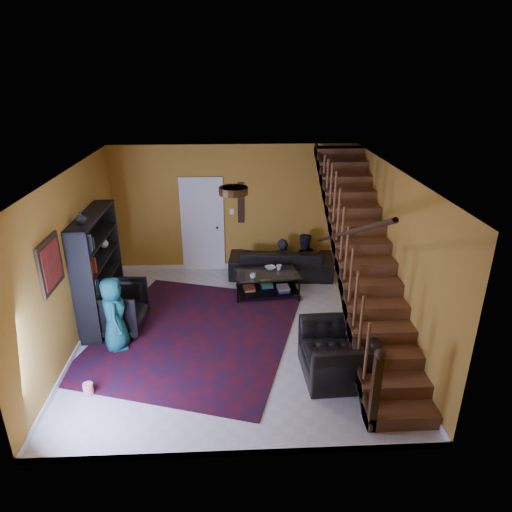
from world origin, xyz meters
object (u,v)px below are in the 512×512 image
Objects in this scene: armchair_left at (117,308)px; sofa at (281,261)px; coffee_table at (267,282)px; bookshelf at (99,270)px; armchair_right at (338,353)px.

sofa is at bearing -52.65° from armchair_left.
coffee_table is at bearing -63.49° from armchair_left.
armchair_left is 0.70× the size of coffee_table.
sofa is at bearing 68.37° from coffee_table.
armchair_left is 2.94m from coffee_table.
bookshelf is 3.86m from sofa.
armchair_right reaches higher than sofa.
sofa is at bearing -174.63° from armchair_right.
armchair_left is (-3.06, -2.11, 0.10)m from sofa.
bookshelf is 2.14× the size of armchair_left.
coffee_table is at bearing 14.28° from bookshelf.
armchair_right reaches higher than coffee_table.
bookshelf is at bearing 31.91° from sofa.
coffee_table is at bearing -164.37° from armchair_right.
armchair_left reaches higher than sofa.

